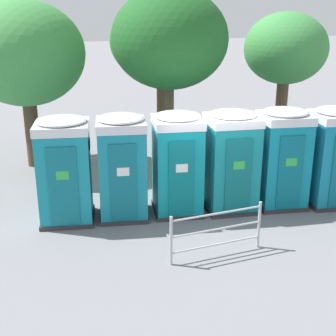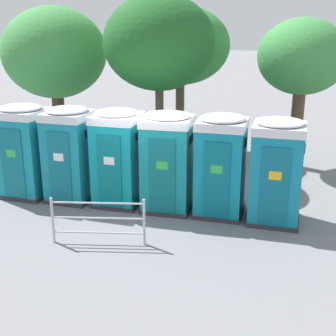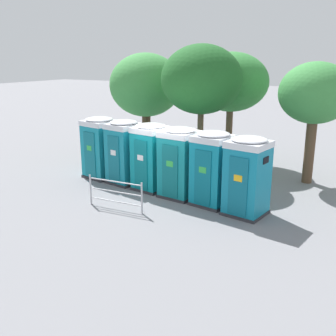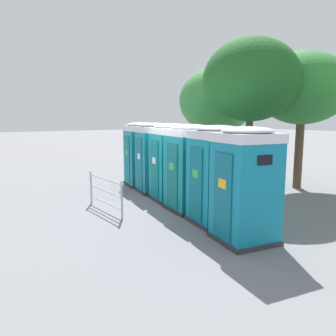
{
  "view_description": "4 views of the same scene",
  "coord_description": "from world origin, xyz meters",
  "px_view_note": "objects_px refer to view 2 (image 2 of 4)",
  "views": [
    {
      "loc": [
        -4.32,
        -10.08,
        4.9
      ],
      "look_at": [
        -0.91,
        0.07,
        1.18
      ],
      "focal_mm": 50.0,
      "sensor_mm": 36.0,
      "label": 1
    },
    {
      "loc": [
        1.76,
        -11.34,
        4.75
      ],
      "look_at": [
        0.67,
        -0.18,
        1.1
      ],
      "focal_mm": 50.0,
      "sensor_mm": 36.0,
      "label": 2
    },
    {
      "loc": [
        6.68,
        -12.25,
        4.85
      ],
      "look_at": [
        0.16,
        -0.1,
        0.98
      ],
      "focal_mm": 42.0,
      "sensor_mm": 36.0,
      "label": 3
    },
    {
      "loc": [
        8.13,
        -5.98,
        2.72
      ],
      "look_at": [
        -0.8,
        0.06,
        1.06
      ],
      "focal_mm": 35.0,
      "sensor_mm": 36.0,
      "label": 4
    }
  ],
  "objects_px": {
    "portapotty_1": "(70,153)",
    "street_tree_3": "(180,46)",
    "portapotty_5": "(276,171)",
    "street_tree_1": "(159,43)",
    "portapotty_4": "(221,165)",
    "portapotty_2": "(118,157)",
    "street_tree_0": "(54,53)",
    "portapotty_3": "(167,161)",
    "event_barrier": "(98,219)",
    "portapotty_0": "(24,150)",
    "street_tree_2": "(302,58)"
  },
  "relations": [
    {
      "from": "portapotty_1",
      "to": "street_tree_3",
      "type": "bearing_deg",
      "value": 62.58
    },
    {
      "from": "portapotty_5",
      "to": "street_tree_1",
      "type": "relative_size",
      "value": 0.47
    },
    {
      "from": "portapotty_4",
      "to": "portapotty_5",
      "type": "bearing_deg",
      "value": -14.03
    },
    {
      "from": "portapotty_5",
      "to": "portapotty_2",
      "type": "bearing_deg",
      "value": 169.24
    },
    {
      "from": "portapotty_5",
      "to": "street_tree_0",
      "type": "relative_size",
      "value": 0.5
    },
    {
      "from": "portapotty_3",
      "to": "event_barrier",
      "type": "xyz_separation_m",
      "value": [
        -1.3,
        -2.1,
        -0.72
      ]
    },
    {
      "from": "portapotty_5",
      "to": "portapotty_3",
      "type": "bearing_deg",
      "value": 169.06
    },
    {
      "from": "portapotty_0",
      "to": "street_tree_3",
      "type": "height_order",
      "value": "street_tree_3"
    },
    {
      "from": "event_barrier",
      "to": "portapotty_2",
      "type": "bearing_deg",
      "value": 90.46
    },
    {
      "from": "portapotty_4",
      "to": "portapotty_1",
      "type": "bearing_deg",
      "value": 171.27
    },
    {
      "from": "street_tree_0",
      "to": "event_barrier",
      "type": "distance_m",
      "value": 8.43
    },
    {
      "from": "portapotty_0",
      "to": "street_tree_3",
      "type": "distance_m",
      "value": 6.64
    },
    {
      "from": "street_tree_3",
      "to": "street_tree_0",
      "type": "bearing_deg",
      "value": -176.66
    },
    {
      "from": "portapotty_3",
      "to": "street_tree_2",
      "type": "distance_m",
      "value": 5.91
    },
    {
      "from": "portapotty_1",
      "to": "event_barrier",
      "type": "height_order",
      "value": "portapotty_1"
    },
    {
      "from": "event_barrier",
      "to": "street_tree_0",
      "type": "bearing_deg",
      "value": 113.72
    },
    {
      "from": "portapotty_0",
      "to": "street_tree_1",
      "type": "xyz_separation_m",
      "value": [
        3.43,
        2.47,
        2.71
      ]
    },
    {
      "from": "portapotty_0",
      "to": "street_tree_2",
      "type": "height_order",
      "value": "street_tree_2"
    },
    {
      "from": "portapotty_0",
      "to": "street_tree_3",
      "type": "relative_size",
      "value": 0.49
    },
    {
      "from": "portapotty_0",
      "to": "portapotty_5",
      "type": "distance_m",
      "value": 6.71
    },
    {
      "from": "portapotty_0",
      "to": "street_tree_0",
      "type": "xyz_separation_m",
      "value": [
        -0.5,
        4.5,
        2.23
      ]
    },
    {
      "from": "portapotty_3",
      "to": "street_tree_2",
      "type": "height_order",
      "value": "street_tree_2"
    },
    {
      "from": "portapotty_5",
      "to": "street_tree_3",
      "type": "bearing_deg",
      "value": 114.78
    },
    {
      "from": "portapotty_2",
      "to": "event_barrier",
      "type": "xyz_separation_m",
      "value": [
        0.02,
        -2.34,
        -0.72
      ]
    },
    {
      "from": "street_tree_2",
      "to": "street_tree_3",
      "type": "xyz_separation_m",
      "value": [
        -3.89,
        1.44,
        0.26
      ]
    },
    {
      "from": "portapotty_4",
      "to": "street_tree_0",
      "type": "xyz_separation_m",
      "value": [
        -5.81,
        5.31,
        2.23
      ]
    },
    {
      "from": "street_tree_1",
      "to": "portapotty_5",
      "type": "bearing_deg",
      "value": -48.42
    },
    {
      "from": "portapotty_4",
      "to": "street_tree_2",
      "type": "bearing_deg",
      "value": 59.04
    },
    {
      "from": "portapotty_0",
      "to": "street_tree_0",
      "type": "relative_size",
      "value": 0.5
    },
    {
      "from": "street_tree_1",
      "to": "street_tree_2",
      "type": "distance_m",
      "value": 4.47
    },
    {
      "from": "portapotty_2",
      "to": "event_barrier",
      "type": "distance_m",
      "value": 2.45
    },
    {
      "from": "portapotty_1",
      "to": "street_tree_3",
      "type": "height_order",
      "value": "street_tree_3"
    },
    {
      "from": "portapotty_3",
      "to": "portapotty_5",
      "type": "xyz_separation_m",
      "value": [
        2.64,
        -0.51,
        0.0
      ]
    },
    {
      "from": "portapotty_2",
      "to": "event_barrier",
      "type": "height_order",
      "value": "portapotty_2"
    },
    {
      "from": "portapotty_1",
      "to": "street_tree_0",
      "type": "distance_m",
      "value": 5.51
    },
    {
      "from": "portapotty_5",
      "to": "event_barrier",
      "type": "distance_m",
      "value": 4.31
    },
    {
      "from": "portapotty_2",
      "to": "street_tree_2",
      "type": "height_order",
      "value": "street_tree_2"
    },
    {
      "from": "portapotty_3",
      "to": "portapotty_4",
      "type": "xyz_separation_m",
      "value": [
        1.33,
        -0.18,
        0.0
      ]
    },
    {
      "from": "portapotty_3",
      "to": "street_tree_2",
      "type": "relative_size",
      "value": 0.54
    },
    {
      "from": "portapotty_0",
      "to": "portapotty_3",
      "type": "height_order",
      "value": "same"
    },
    {
      "from": "portapotty_2",
      "to": "portapotty_4",
      "type": "distance_m",
      "value": 2.69
    },
    {
      "from": "portapotty_4",
      "to": "event_barrier",
      "type": "height_order",
      "value": "portapotty_4"
    },
    {
      "from": "street_tree_0",
      "to": "street_tree_3",
      "type": "xyz_separation_m",
      "value": [
        4.39,
        0.26,
        0.26
      ]
    },
    {
      "from": "portapotty_2",
      "to": "portapotty_5",
      "type": "relative_size",
      "value": 1.0
    },
    {
      "from": "portapotty_1",
      "to": "portapotty_2",
      "type": "height_order",
      "value": "same"
    },
    {
      "from": "portapotty_0",
      "to": "portapotty_2",
      "type": "bearing_deg",
      "value": -8.12
    },
    {
      "from": "street_tree_2",
      "to": "event_barrier",
      "type": "relative_size",
      "value": 2.31
    },
    {
      "from": "portapotty_0",
      "to": "portapotty_1",
      "type": "relative_size",
      "value": 1.0
    },
    {
      "from": "street_tree_3",
      "to": "event_barrier",
      "type": "bearing_deg",
      "value": -99.26
    },
    {
      "from": "event_barrier",
      "to": "portapotty_5",
      "type": "bearing_deg",
      "value": 22.01
    }
  ]
}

